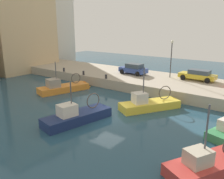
% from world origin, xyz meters
% --- Properties ---
extents(water_surface, '(80.00, 80.00, 0.00)m').
position_xyz_m(water_surface, '(0.00, 0.00, 0.00)').
color(water_surface, navy).
rests_on(water_surface, ground).
extents(quay_wall, '(9.00, 56.00, 1.20)m').
position_xyz_m(quay_wall, '(11.50, 0.00, 0.60)').
color(quay_wall, '#ADA08C').
rests_on(quay_wall, ground).
extents(fishing_boat_yellow, '(6.60, 4.93, 4.94)m').
position_xyz_m(fishing_boat_yellow, '(3.87, -2.50, 0.13)').
color(fishing_boat_yellow, gold).
rests_on(fishing_boat_yellow, ground).
extents(fishing_boat_red, '(6.03, 4.25, 4.78)m').
position_xyz_m(fishing_boat_red, '(-3.01, -9.86, 0.11)').
color(fishing_boat_red, '#BC3833').
rests_on(fishing_boat_red, ground).
extents(fishing_boat_navy, '(6.96, 3.07, 4.32)m').
position_xyz_m(fishing_boat_navy, '(-2.48, 0.92, 0.12)').
color(fishing_boat_navy, navy).
rests_on(fishing_boat_navy, ground).
extents(fishing_boat_orange, '(7.14, 3.71, 4.58)m').
position_xyz_m(fishing_boat_orange, '(3.16, 8.99, 0.13)').
color(fishing_boat_orange, orange).
rests_on(fishing_boat_orange, ground).
extents(parked_car_yellow, '(1.95, 4.43, 1.34)m').
position_xyz_m(parked_car_yellow, '(13.50, -3.65, 1.89)').
color(parked_car_yellow, gold).
rests_on(parked_car_yellow, quay_wall).
extents(parked_car_blue, '(2.13, 4.07, 1.49)m').
position_xyz_m(parked_car_blue, '(12.00, 4.79, 1.95)').
color(parked_car_blue, '#334C9E').
rests_on(parked_car_blue, quay_wall).
extents(mooring_bollard_south, '(0.28, 0.28, 0.55)m').
position_xyz_m(mooring_bollard_south, '(7.35, 6.00, 1.48)').
color(mooring_bollard_south, '#2D2D33').
rests_on(mooring_bollard_south, quay_wall).
extents(mooring_bollard_mid, '(0.28, 0.28, 0.55)m').
position_xyz_m(mooring_bollard_mid, '(7.35, 10.00, 1.48)').
color(mooring_bollard_mid, '#2D2D33').
rests_on(mooring_bollard_mid, quay_wall).
extents(mooring_bollard_north, '(0.28, 0.28, 0.55)m').
position_xyz_m(mooring_bollard_north, '(7.35, 14.00, 1.48)').
color(mooring_bollard_north, '#2D2D33').
rests_on(mooring_bollard_north, quay_wall).
extents(quay_streetlamp, '(0.36, 0.36, 4.83)m').
position_xyz_m(quay_streetlamp, '(13.00, -0.23, 4.45)').
color(quay_streetlamp, '#38383D').
rests_on(quay_streetlamp, quay_wall).
extents(waterfront_building_west_mid, '(10.44, 6.25, 20.53)m').
position_xyz_m(waterfront_building_west_mid, '(16.08, 28.67, 10.29)').
color(waterfront_building_west_mid, silver).
rests_on(waterfront_building_west_mid, ground).
extents(waterfront_building_central, '(11.03, 8.27, 17.13)m').
position_xyz_m(waterfront_building_central, '(7.80, 25.81, 8.59)').
color(waterfront_building_central, '#D1B284').
rests_on(waterfront_building_central, ground).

